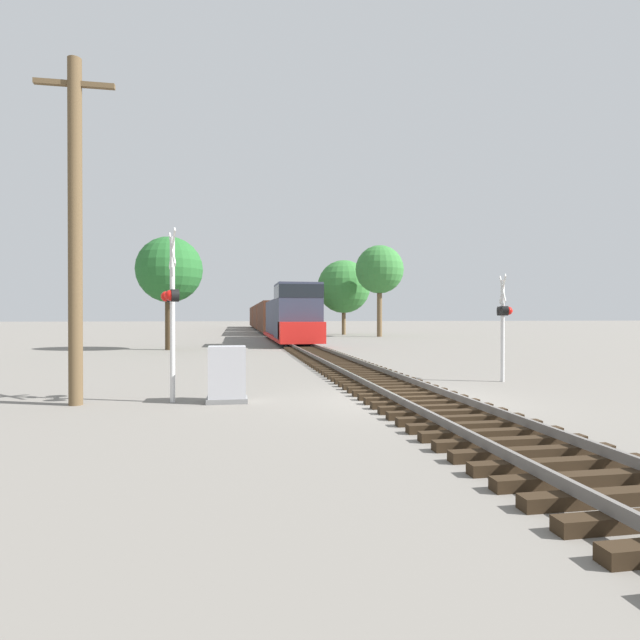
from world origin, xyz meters
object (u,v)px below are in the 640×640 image
crossing_signal_near (171,303)px  utility_pole (75,228)px  tree_far_right (169,270)px  tree_mid_background (380,270)px  crossing_signal_far (504,316)px  relay_cabinet (227,375)px  tree_deep_background (344,287)px  freight_train (268,317)px

crossing_signal_near → utility_pole: bearing=-105.5°
tree_far_right → tree_mid_background: 25.51m
crossing_signal_far → crossing_signal_near: bearing=120.6°
relay_cabinet → tree_deep_background: 45.25m
crossing_signal_near → crossing_signal_far: bearing=87.0°
utility_pole → crossing_signal_near: bearing=-0.1°
crossing_signal_near → crossing_signal_far: crossing_signal_near is taller
freight_train → utility_pole: size_ratio=8.45×
crossing_signal_near → relay_cabinet: 2.22m
utility_pole → crossing_signal_far: bearing=10.1°
tree_deep_background → utility_pole: bearing=-110.4°
crossing_signal_near → relay_cabinet: (1.34, -0.21, -1.75)m
freight_train → crossing_signal_near: (-5.87, -53.23, 0.47)m
crossing_signal_near → tree_far_right: (-2.51, 19.73, 2.55)m
freight_train → tree_mid_background: tree_mid_background is taller
freight_train → crossing_signal_far: 51.20m
crossing_signal_far → tree_deep_background: (3.73, 40.83, 3.35)m
crossing_signal_far → tree_deep_background: 41.14m
freight_train → tree_deep_background: tree_deep_background is taller
freight_train → relay_cabinet: freight_train is taller
relay_cabinet → tree_deep_background: size_ratio=0.16×
crossing_signal_near → relay_cabinet: size_ratio=3.06×
crossing_signal_far → relay_cabinet: bearing=123.7°
crossing_signal_far → tree_mid_background: tree_mid_background is taller
crossing_signal_near → tree_mid_background: size_ratio=0.45×
crossing_signal_far → tree_far_right: tree_far_right is taller
crossing_signal_far → tree_mid_background: 35.61m
relay_cabinet → tree_mid_background: (14.88, 37.16, 6.20)m
utility_pole → relay_cabinet: bearing=-3.5°
freight_train → crossing_signal_near: 53.55m
freight_train → utility_pole: 53.88m
freight_train → crossing_signal_near: freight_train is taller
tree_far_right → tree_mid_background: (18.73, 17.22, 1.90)m
tree_mid_background → tree_deep_background: (-2.43, 6.08, -1.40)m
crossing_signal_near → tree_far_right: 20.06m
freight_train → tree_deep_background: bearing=-52.2°
crossing_signal_far → utility_pole: size_ratio=0.42×
tree_deep_background → relay_cabinet: bearing=-106.1°
tree_far_right → freight_train: bearing=75.9°
crossing_signal_near → freight_train: bearing=158.3°
tree_mid_background → tree_deep_background: 6.69m
crossing_signal_near → tree_mid_background: (16.22, 36.95, 4.45)m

